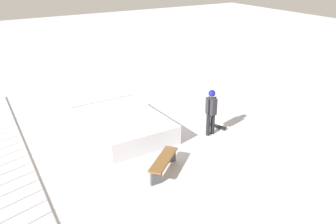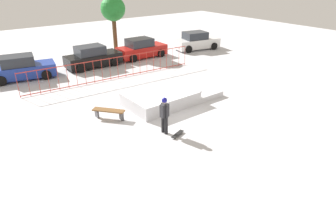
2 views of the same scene
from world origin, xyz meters
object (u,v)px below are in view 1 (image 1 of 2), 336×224
Objects in this scene: skateboard at (216,126)px; skate_ramp at (118,122)px; park_bench at (164,162)px; skater at (211,109)px.

skate_ramp is at bearing -140.01° from skateboard.
park_bench is at bearing 177.15° from skate_ramp.
skate_ramp reaches higher than park_bench.
skater reaches higher than skate_ramp.
skateboard is 3.75m from park_bench.
skater is 3.17m from park_bench.
skateboard is at bearing -63.38° from park_bench.
park_bench is at bearing -84.00° from skateboard.
skate_ramp is 3.51m from skater.
skater is 1.13m from skateboard.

